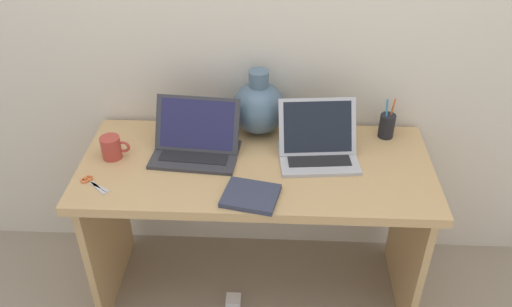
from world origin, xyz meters
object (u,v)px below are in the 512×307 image
object	(u,v)px
pen_cup	(387,125)
coffee_mug	(112,147)
power_brick	(233,300)
laptop_right	(318,143)
green_vase	(259,107)
notebook_stack	(251,196)
scissors	(91,182)
laptop_left	(196,140)

from	to	relation	value
pen_cup	coffee_mug	bearing A→B (deg)	-169.65
pen_cup	power_brick	bearing A→B (deg)	-153.48
laptop_right	green_vase	bearing A→B (deg)	143.98
green_vase	notebook_stack	size ratio (longest dim) A/B	1.45
laptop_right	green_vase	world-z (taller)	green_vase
laptop_right	power_brick	xyz separation A→B (m)	(-0.36, -0.17, -0.80)
green_vase	pen_cup	xyz separation A→B (m)	(0.56, -0.02, -0.07)
notebook_stack	power_brick	size ratio (longest dim) A/B	2.90
scissors	power_brick	distance (m)	0.92
coffee_mug	scissors	size ratio (longest dim) A/B	0.91
coffee_mug	power_brick	bearing A→B (deg)	-13.65
laptop_left	pen_cup	distance (m)	0.83
laptop_right	scissors	bearing A→B (deg)	-165.55
laptop_left	power_brick	bearing A→B (deg)	-48.97
green_vase	power_brick	bearing A→B (deg)	-106.20
laptop_left	coffee_mug	bearing A→B (deg)	-171.45
laptop_left	coffee_mug	world-z (taller)	laptop_left
scissors	green_vase	bearing A→B (deg)	32.93
green_vase	power_brick	size ratio (longest dim) A/B	4.20
notebook_stack	pen_cup	distance (m)	0.73
laptop_left	green_vase	distance (m)	0.32
pen_cup	laptop_left	bearing A→B (deg)	-168.89
scissors	notebook_stack	bearing A→B (deg)	-5.67
notebook_stack	pen_cup	world-z (taller)	pen_cup
coffee_mug	power_brick	size ratio (longest dim) A/B	1.74
laptop_right	power_brick	size ratio (longest dim) A/B	4.89
laptop_right	green_vase	xyz separation A→B (m)	(-0.25, 0.18, 0.06)
coffee_mug	power_brick	xyz separation A→B (m)	(0.50, -0.12, -0.79)
laptop_left	scissors	xyz separation A→B (m)	(-0.39, -0.23, -0.06)
green_vase	coffee_mug	size ratio (longest dim) A/B	2.41
laptop_left	green_vase	bearing A→B (deg)	35.97
laptop_right	coffee_mug	bearing A→B (deg)	-176.52
laptop_left	green_vase	world-z (taller)	green_vase
notebook_stack	coffee_mug	world-z (taller)	coffee_mug
laptop_left	scissors	distance (m)	0.45
coffee_mug	power_brick	world-z (taller)	coffee_mug
power_brick	laptop_right	bearing A→B (deg)	25.76
green_vase	coffee_mug	distance (m)	0.65
pen_cup	scissors	bearing A→B (deg)	-162.01
laptop_left	laptop_right	bearing A→B (deg)	-0.01
scissors	pen_cup	bearing A→B (deg)	17.99
green_vase	scissors	xyz separation A→B (m)	(-0.64, -0.41, -0.12)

